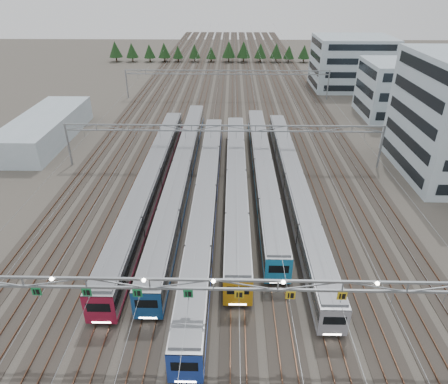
{
  "coord_description": "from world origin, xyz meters",
  "views": [
    {
      "loc": [
        1.45,
        -26.52,
        31.06
      ],
      "look_at": [
        0.43,
        23.69,
        3.5
      ],
      "focal_mm": 32.0,
      "sensor_mm": 36.0,
      "label": 1
    }
  ],
  "objects_px": {
    "train_e": "(263,168)",
    "train_b": "(182,170)",
    "train_c": "(206,196)",
    "gantry_near": "(213,287)",
    "train_a": "(152,179)",
    "train_f": "(294,183)",
    "gantry_far": "(227,76)",
    "west_shed": "(45,128)",
    "depot_bldg_mid": "(393,89)",
    "train_d": "(236,180)",
    "depot_bldg_north": "(351,63)",
    "gantry_mid": "(223,133)"
  },
  "relations": [
    {
      "from": "train_e",
      "to": "gantry_mid",
      "type": "relative_size",
      "value": 0.95
    },
    {
      "from": "depot_bldg_mid",
      "to": "train_b",
      "type": "bearing_deg",
      "value": -141.73
    },
    {
      "from": "train_c",
      "to": "train_f",
      "type": "xyz_separation_m",
      "value": [
        13.5,
        4.54,
        -0.11
      ]
    },
    {
      "from": "train_c",
      "to": "west_shed",
      "type": "relative_size",
      "value": 1.97
    },
    {
      "from": "gantry_near",
      "to": "gantry_far",
      "type": "distance_m",
      "value": 85.12
    },
    {
      "from": "train_c",
      "to": "gantry_mid",
      "type": "distance_m",
      "value": 15.96
    },
    {
      "from": "train_a",
      "to": "gantry_mid",
      "type": "bearing_deg",
      "value": 42.05
    },
    {
      "from": "train_a",
      "to": "train_e",
      "type": "distance_m",
      "value": 18.56
    },
    {
      "from": "train_c",
      "to": "gantry_near",
      "type": "height_order",
      "value": "gantry_near"
    },
    {
      "from": "train_e",
      "to": "west_shed",
      "type": "relative_size",
      "value": 1.78
    },
    {
      "from": "train_f",
      "to": "gantry_far",
      "type": "distance_m",
      "value": 57.0
    },
    {
      "from": "depot_bldg_north",
      "to": "train_d",
      "type": "bearing_deg",
      "value": -117.12
    },
    {
      "from": "gantry_mid",
      "to": "gantry_near",
      "type": "bearing_deg",
      "value": -90.07
    },
    {
      "from": "train_b",
      "to": "train_d",
      "type": "height_order",
      "value": "train_d"
    },
    {
      "from": "train_f",
      "to": "west_shed",
      "type": "bearing_deg",
      "value": 154.79
    },
    {
      "from": "gantry_near",
      "to": "gantry_far",
      "type": "xyz_separation_m",
      "value": [
        0.05,
        85.12,
        -0.7
      ]
    },
    {
      "from": "train_d",
      "to": "west_shed",
      "type": "bearing_deg",
      "value": 150.63
    },
    {
      "from": "train_b",
      "to": "depot_bldg_mid",
      "type": "bearing_deg",
      "value": 38.27
    },
    {
      "from": "gantry_mid",
      "to": "depot_bldg_mid",
      "type": "distance_m",
      "value": 50.61
    },
    {
      "from": "gantry_near",
      "to": "train_f",
      "type": "bearing_deg",
      "value": 68.98
    },
    {
      "from": "gantry_near",
      "to": "depot_bldg_mid",
      "type": "distance_m",
      "value": 81.38
    },
    {
      "from": "train_c",
      "to": "train_d",
      "type": "distance_m",
      "value": 6.81
    },
    {
      "from": "train_b",
      "to": "gantry_far",
      "type": "xyz_separation_m",
      "value": [
        6.75,
        51.67,
        4.14
      ]
    },
    {
      "from": "train_f",
      "to": "gantry_far",
      "type": "relative_size",
      "value": 1.02
    },
    {
      "from": "train_b",
      "to": "gantry_near",
      "type": "bearing_deg",
      "value": -78.67
    },
    {
      "from": "train_e",
      "to": "gantry_far",
      "type": "relative_size",
      "value": 0.95
    },
    {
      "from": "train_b",
      "to": "depot_bldg_north",
      "type": "distance_m",
      "value": 78.45
    },
    {
      "from": "west_shed",
      "to": "gantry_near",
      "type": "bearing_deg",
      "value": -54.39
    },
    {
      "from": "gantry_far",
      "to": "depot_bldg_mid",
      "type": "relative_size",
      "value": 3.52
    },
    {
      "from": "train_c",
      "to": "gantry_far",
      "type": "relative_size",
      "value": 1.05
    },
    {
      "from": "gantry_near",
      "to": "depot_bldg_north",
      "type": "height_order",
      "value": "depot_bldg_north"
    },
    {
      "from": "train_b",
      "to": "depot_bldg_north",
      "type": "relative_size",
      "value": 2.83
    },
    {
      "from": "gantry_far",
      "to": "west_shed",
      "type": "distance_m",
      "value": 49.97
    },
    {
      "from": "depot_bldg_north",
      "to": "train_c",
      "type": "bearing_deg",
      "value": -118.28
    },
    {
      "from": "train_a",
      "to": "depot_bldg_north",
      "type": "distance_m",
      "value": 83.85
    },
    {
      "from": "train_f",
      "to": "gantry_mid",
      "type": "xyz_separation_m",
      "value": [
        -11.25,
        10.72,
        4.23
      ]
    },
    {
      "from": "train_e",
      "to": "gantry_mid",
      "type": "xyz_separation_m",
      "value": [
        -6.75,
        5.62,
        4.16
      ]
    },
    {
      "from": "train_f",
      "to": "west_shed",
      "type": "distance_m",
      "value": 53.94
    },
    {
      "from": "train_a",
      "to": "gantry_near",
      "type": "height_order",
      "value": "gantry_near"
    },
    {
      "from": "gantry_near",
      "to": "depot_bldg_mid",
      "type": "height_order",
      "value": "depot_bldg_mid"
    },
    {
      "from": "train_d",
      "to": "train_f",
      "type": "height_order",
      "value": "train_d"
    },
    {
      "from": "train_a",
      "to": "depot_bldg_mid",
      "type": "bearing_deg",
      "value": 38.22
    },
    {
      "from": "train_b",
      "to": "train_c",
      "type": "xyz_separation_m",
      "value": [
        4.5,
        -8.58,
        0.02
      ]
    },
    {
      "from": "train_d",
      "to": "gantry_far",
      "type": "height_order",
      "value": "gantry_far"
    },
    {
      "from": "train_e",
      "to": "train_b",
      "type": "bearing_deg",
      "value": -175.54
    },
    {
      "from": "train_a",
      "to": "train_c",
      "type": "height_order",
      "value": "train_a"
    },
    {
      "from": "train_e",
      "to": "gantry_near",
      "type": "distance_m",
      "value": 35.5
    },
    {
      "from": "train_f",
      "to": "west_shed",
      "type": "relative_size",
      "value": 1.92
    },
    {
      "from": "train_a",
      "to": "train_b",
      "type": "bearing_deg",
      "value": 37.65
    },
    {
      "from": "train_a",
      "to": "depot_bldg_north",
      "type": "xyz_separation_m",
      "value": [
        48.46,
        68.24,
        5.13
      ]
    }
  ]
}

